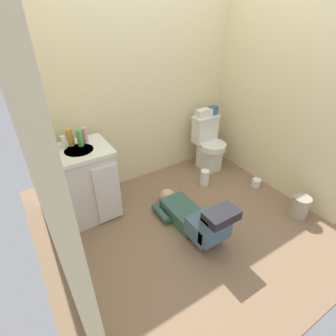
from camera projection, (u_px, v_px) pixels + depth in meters
name	position (u px, v px, depth m)	size (l,w,h in m)	color
ground_plane	(185.00, 217.00, 3.01)	(3.03, 2.96, 0.04)	#84674A
wall_back	(138.00, 87.00, 3.08)	(2.69, 0.08, 2.40)	beige
wall_left	(32.00, 153.00, 1.76)	(0.08, 1.96, 2.40)	beige
wall_right	(285.00, 91.00, 2.94)	(0.08, 1.96, 2.40)	beige
toilet	(208.00, 144.00, 3.67)	(0.36, 0.46, 0.75)	silver
vanity_cabinet	(86.00, 183.00, 2.82)	(0.60, 0.53, 0.82)	silver
faucet	(73.00, 139.00, 2.68)	(0.02, 0.02, 0.10)	silver
person_plumber	(194.00, 217.00, 2.72)	(0.39, 1.06, 0.52)	#33594C
tissue_box	(204.00, 113.00, 3.48)	(0.22, 0.11, 0.10)	silver
toiletry_bag	(213.00, 110.00, 3.55)	(0.12, 0.09, 0.11)	#33598C
soap_dispenser	(54.00, 143.00, 2.57)	(0.06, 0.06, 0.17)	#48A35D
bottle_white	(64.00, 142.00, 2.59)	(0.05, 0.05, 0.13)	silver
bottle_amber	(70.00, 137.00, 2.62)	(0.06, 0.06, 0.17)	#C58A30
bottle_green	(80.00, 138.00, 2.62)	(0.06, 0.06, 0.17)	#489D46
bottle_pink	(85.00, 135.00, 2.69)	(0.05, 0.05, 0.16)	#D48F98
trash_can	(300.00, 207.00, 2.91)	(0.19, 0.19, 0.27)	#A19682
paper_towel_roll	(205.00, 178.00, 3.45)	(0.11, 0.11, 0.21)	white
toilet_paper_roll	(256.00, 183.00, 3.45)	(0.11, 0.11, 0.10)	white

